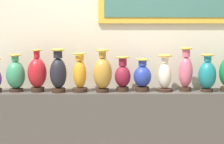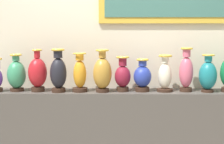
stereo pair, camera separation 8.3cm
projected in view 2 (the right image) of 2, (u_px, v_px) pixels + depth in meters
name	position (u px, v px, depth m)	size (l,w,h in m)	color
display_shelf	(112.00, 139.00, 3.14)	(2.49, 0.34, 0.96)	#4C4742
back_wall	(114.00, 40.00, 3.26)	(3.92, 0.14, 2.89)	beige
vase_jade	(16.00, 74.00, 3.07)	(0.18, 0.18, 0.36)	#382319
vase_crimson	(38.00, 73.00, 3.05)	(0.18, 0.18, 0.41)	#382319
vase_onyx	(58.00, 72.00, 3.02)	(0.16, 0.16, 0.42)	#382319
vase_amber	(80.00, 74.00, 3.04)	(0.15, 0.15, 0.38)	#382319
vase_ochre	(102.00, 73.00, 3.02)	(0.18, 0.18, 0.41)	#382319
vase_burgundy	(123.00, 76.00, 3.06)	(0.15, 0.15, 0.34)	#382319
vase_cobalt	(142.00, 77.00, 3.06)	(0.17, 0.17, 0.32)	#382319
vase_ivory	(165.00, 75.00, 3.05)	(0.16, 0.16, 0.36)	#382319
vase_rose	(186.00, 71.00, 3.05)	(0.13, 0.13, 0.43)	#382319
vase_teal	(208.00, 75.00, 3.02)	(0.17, 0.17, 0.36)	#382319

